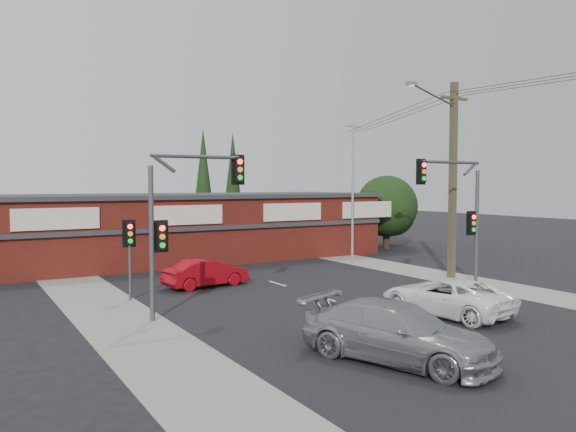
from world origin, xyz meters
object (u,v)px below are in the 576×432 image
silver_suv (397,332)px  shop_building (180,227)px  white_suv (446,296)px  utility_pole (451,173)px  red_sedan (206,273)px

silver_suv → shop_building: bearing=63.0°
white_suv → utility_pole: 9.57m
red_sedan → utility_pole: (11.65, -4.26, 4.73)m
white_suv → red_sedan: white_suv is taller
white_suv → utility_pole: bearing=-146.6°
red_sedan → shop_building: 10.12m
silver_suv → shop_building: (2.11, 22.82, 1.33)m
red_sedan → shop_building: size_ratio=0.15×
silver_suv → utility_pole: bearing=15.9°
white_suv → red_sedan: (-5.46, 9.84, -0.02)m
silver_suv → utility_pole: size_ratio=0.55×
shop_building → utility_pole: utility_pole is taller
shop_building → utility_pole: (9.36, -14.00, 3.26)m
silver_suv → shop_building: 22.96m
utility_pole → red_sedan: bearing=159.9°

